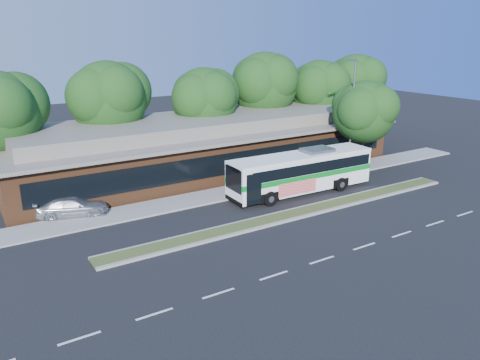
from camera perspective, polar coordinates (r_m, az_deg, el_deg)
The scene contains 14 objects.
ground at distance 29.54m, azimuth 7.87°, elevation -4.48°, with size 120.00×120.00×0.00m, color black.
median_strip at distance 29.94m, azimuth 7.14°, elevation -3.99°, with size 26.00×1.10×0.15m, color #3D4D20.
sidewalk at distance 34.34m, azimuth 1.06°, elevation -1.05°, with size 44.00×2.60×0.12m, color gray.
plaza_building at distance 39.27m, azimuth -4.19°, elevation 4.40°, with size 33.20×11.20×4.45m.
lamp_post at distance 38.84m, azimuth 13.46°, elevation 8.00°, with size 0.93×0.18×9.07m.
tree_bg_a at distance 36.51m, azimuth -26.87°, elevation 7.58°, with size 6.47×5.80×8.63m.
tree_bg_b at distance 38.99m, azimuth -15.24°, elevation 9.75°, with size 6.69×6.00×9.00m.
tree_bg_c at distance 41.17m, azimuth -3.97°, elevation 9.91°, with size 6.24×5.60×8.26m.
tree_bg_d at distance 45.62m, azimuth 3.37°, elevation 11.70°, with size 6.91×6.20×9.37m.
tree_bg_e at distance 48.62m, azimuth 9.92°, elevation 11.02°, with size 6.47×5.80×8.50m.
tree_bg_f at distance 53.46m, azimuth 14.14°, elevation 11.66°, with size 6.69×6.00×8.92m.
transit_bus at distance 33.44m, azimuth 7.54°, elevation 1.29°, with size 11.18×2.85×3.12m.
sedan at distance 30.98m, azimuth -19.76°, elevation -3.08°, with size 1.76×4.34×1.26m, color silver.
sidewalk_tree at distance 40.23m, azimuth 15.14°, elevation 8.24°, with size 5.69×5.10×7.37m.
Camera 1 is at (-17.82, -20.88, 10.92)m, focal length 35.00 mm.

